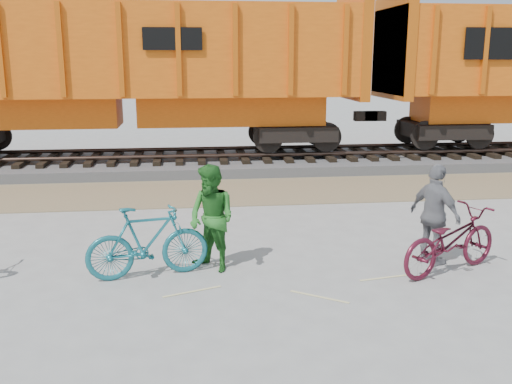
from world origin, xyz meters
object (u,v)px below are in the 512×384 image
bicycle_maroon (450,241)px  person_man (212,218)px  hopper_car_center (127,69)px  person_woman (435,215)px  bicycle_teal (148,242)px

bicycle_maroon → person_man: (-3.73, 0.55, 0.33)m
hopper_car_center → person_woman: hopper_car_center is taller
person_woman → bicycle_teal: bearing=64.7°
hopper_car_center → person_man: 9.41m
hopper_car_center → bicycle_maroon: bearing=-58.4°
bicycle_teal → person_man: (1.00, 0.20, 0.29)m
bicycle_maroon → person_woman: 0.52m
hopper_car_center → person_man: hopper_car_center is taller
bicycle_teal → person_man: size_ratio=1.10×
hopper_car_center → bicycle_teal: (1.11, -9.12, -2.44)m
hopper_car_center → person_woman: (5.73, -9.07, -2.17)m
person_woman → bicycle_maroon: bearing=168.2°
person_man → person_woman: (3.63, -0.15, -0.02)m
bicycle_teal → person_woman: size_ratio=1.13×
bicycle_teal → bicycle_maroon: size_ratio=0.95×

